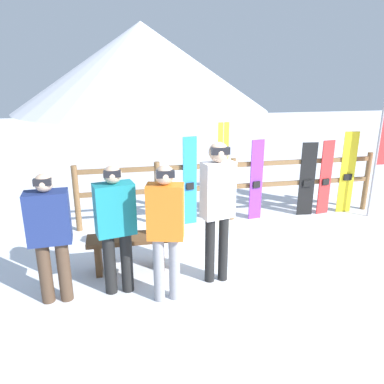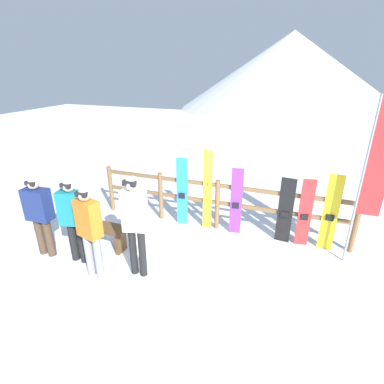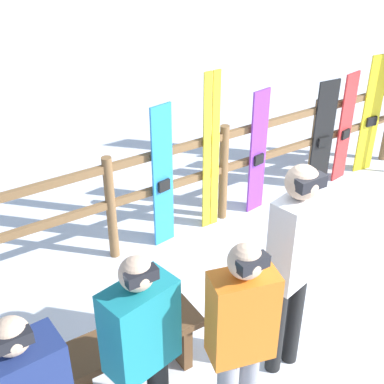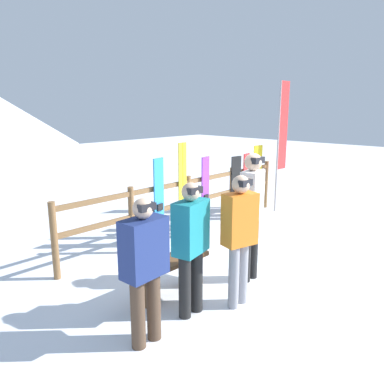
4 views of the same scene
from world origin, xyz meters
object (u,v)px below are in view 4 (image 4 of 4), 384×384
at_px(snowboard_red, 246,185).
at_px(snowboard_blue, 159,203).
at_px(rental_flag, 281,134).
at_px(person_orange, 240,231).
at_px(bench, 171,270).
at_px(snowboard_black_stripe, 236,188).
at_px(snowboard_yellow, 257,179).
at_px(ski_pair_yellow, 183,191).
at_px(person_teal, 191,241).
at_px(person_navy, 145,263).
at_px(snowboard_purple, 205,194).
at_px(person_white, 252,206).

bearing_deg(snowboard_red, snowboard_blue, 180.00).
xyz_separation_m(snowboard_blue, rental_flag, (3.50, -0.31, 1.04)).
distance_m(person_orange, rental_flag, 4.73).
bearing_deg(bench, person_orange, -62.84).
distance_m(bench, snowboard_black_stripe, 3.67).
height_order(snowboard_black_stripe, snowboard_yellow, snowboard_yellow).
xyz_separation_m(snowboard_black_stripe, snowboard_yellow, (0.82, 0.00, 0.09)).
relative_size(person_orange, snowboard_yellow, 1.05).
xyz_separation_m(person_orange, snowboard_yellow, (3.76, 2.27, -0.18)).
height_order(person_orange, ski_pair_yellow, ski_pair_yellow).
height_order(person_teal, ski_pair_yellow, ski_pair_yellow).
relative_size(person_navy, snowboard_yellow, 1.00).
xyz_separation_m(snowboard_purple, rental_flag, (2.28, -0.31, 1.08)).
relative_size(person_teal, rental_flag, 0.54).
bearing_deg(snowboard_red, person_white, -143.24).
relative_size(snowboard_red, snowboard_yellow, 0.91).
bearing_deg(snowboard_red, snowboard_purple, 180.00).
height_order(snowboard_blue, snowboard_red, snowboard_blue).
xyz_separation_m(person_teal, snowboard_red, (3.87, 1.99, -0.22)).
bearing_deg(bench, snowboard_black_stripe, 23.81).
xyz_separation_m(person_white, snowboard_black_stripe, (2.26, 1.96, -0.40)).
relative_size(bench, person_navy, 0.71).
distance_m(snowboard_purple, snowboard_red, 1.37).
bearing_deg(person_teal, person_orange, -26.54).
bearing_deg(person_teal, snowboard_black_stripe, 29.60).
xyz_separation_m(person_orange, snowboard_blue, (0.72, 2.27, -0.18)).
height_order(person_orange, snowboard_black_stripe, person_orange).
xyz_separation_m(ski_pair_yellow, snowboard_purple, (0.64, -0.00, -0.16)).
xyz_separation_m(snowboard_blue, ski_pair_yellow, (0.59, 0.00, 0.12)).
height_order(person_orange, snowboard_purple, person_orange).
bearing_deg(snowboard_black_stripe, bench, -156.19).
relative_size(person_white, snowboard_blue, 1.16).
bearing_deg(snowboard_black_stripe, person_teal, -150.40).
height_order(ski_pair_yellow, rental_flag, rental_flag).
xyz_separation_m(person_navy, person_white, (1.97, 0.08, 0.20)).
relative_size(person_orange, person_teal, 1.03).
xyz_separation_m(bench, snowboard_yellow, (4.17, 1.48, 0.42)).
height_order(person_teal, snowboard_yellow, person_teal).
bearing_deg(snowboard_black_stripe, rental_flag, -13.72).
distance_m(person_teal, snowboard_blue, 2.36).
relative_size(person_orange, ski_pair_yellow, 0.92).
height_order(bench, person_white, person_white).
bearing_deg(ski_pair_yellow, snowboard_blue, -179.67).
distance_m(bench, snowboard_yellow, 4.44).
xyz_separation_m(bench, rental_flag, (4.62, 1.17, 1.46)).
distance_m(person_navy, rental_flag, 5.84).
bearing_deg(snowboard_purple, rental_flag, -7.78).
bearing_deg(snowboard_purple, person_white, -122.61).
height_order(person_orange, rental_flag, rental_flag).
bearing_deg(person_orange, snowboard_blue, 72.47).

